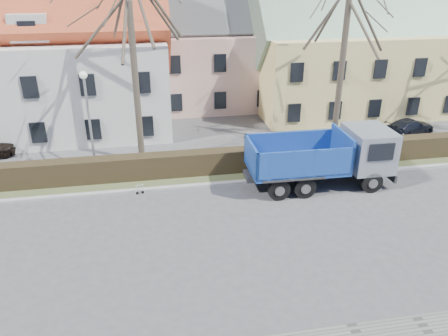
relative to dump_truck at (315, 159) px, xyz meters
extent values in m
plane|color=#464648|center=(-6.80, -3.61, -1.55)|extent=(120.00, 120.00, 0.00)
cube|color=#979695|center=(-6.80, 0.99, -1.49)|extent=(80.00, 0.30, 0.12)
cube|color=#444D2B|center=(-6.80, 2.59, -1.50)|extent=(80.00, 3.00, 0.10)
cube|color=black|center=(-6.80, 2.39, -0.90)|extent=(60.00, 0.90, 1.30)
imported|color=black|center=(9.30, 6.22, -1.00)|extent=(4.07, 2.71, 1.09)
camera|label=1|loc=(-8.26, -19.33, 8.90)|focal=35.00mm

